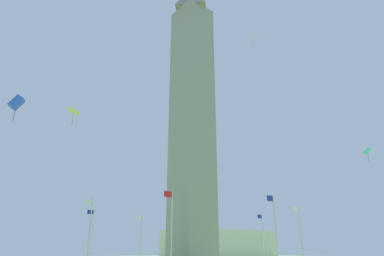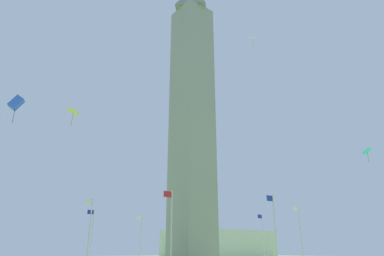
{
  "view_description": "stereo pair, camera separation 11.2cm",
  "coord_description": "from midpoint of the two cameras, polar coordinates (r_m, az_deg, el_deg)",
  "views": [
    {
      "loc": [
        30.85,
        40.69,
        2.77
      ],
      "look_at": [
        0.0,
        0.0,
        21.64
      ],
      "focal_mm": 31.01,
      "sensor_mm": 36.0,
      "label": 1
    },
    {
      "loc": [
        30.76,
        40.76,
        2.77
      ],
      "look_at": [
        0.0,
        0.0,
        21.64
      ],
      "focal_mm": 31.01,
      "sensor_mm": 36.0,
      "label": 2
    }
  ],
  "objects": [
    {
      "name": "obelisk_monument",
      "position": [
        55.86,
        0.06,
        3.63
      ],
      "size": [
        5.59,
        5.59,
        50.83
      ],
      "color": "gray",
      "rests_on": "ground"
    },
    {
      "name": "flagpole_e",
      "position": [
        39.82,
        14.2,
        -16.78
      ],
      "size": [
        1.12,
        0.14,
        8.81
      ],
      "color": "silver",
      "rests_on": "ground"
    },
    {
      "name": "flagpole_se",
      "position": [
        51.28,
        18.27,
        -17.06
      ],
      "size": [
        1.12,
        0.14,
        8.81
      ],
      "color": "silver",
      "rests_on": "ground"
    },
    {
      "name": "flagpole_ne",
      "position": [
        35.79,
        -3.57,
        -17.0
      ],
      "size": [
        1.12,
        0.14,
        8.81
      ],
      "color": "silver",
      "rests_on": "ground"
    },
    {
      "name": "flagpole_n",
      "position": [
        43.53,
        -17.26,
        -16.75
      ],
      "size": [
        1.12,
        0.14,
        8.81
      ],
      "color": "silver",
      "rests_on": "ground"
    },
    {
      "name": "flagpole_nw",
      "position": [
        55.38,
        -16.88,
        -17.37
      ],
      "size": [
        1.12,
        0.14,
        8.81
      ],
      "color": "silver",
      "rests_on": "ground"
    },
    {
      "name": "distant_building",
      "position": [
        100.44,
        4.8,
        -19.51
      ],
      "size": [
        29.64,
        17.09,
        8.03
      ],
      "color": "beige",
      "rests_on": "ground"
    },
    {
      "name": "flagpole_sw",
      "position": [
        66.45,
        1.96,
        -18.52
      ],
      "size": [
        1.12,
        0.14,
        8.81
      ],
      "color": "silver",
      "rests_on": "ground"
    },
    {
      "name": "flagpole_s",
      "position": [
        61.66,
        12.19,
        -17.97
      ],
      "size": [
        1.12,
        0.14,
        8.81
      ],
      "color": "silver",
      "rests_on": "ground"
    },
    {
      "name": "kite_yellow_diamond",
      "position": [
        31.26,
        -19.68,
        2.61
      ],
      "size": [
        1.28,
        1.32,
        1.63
      ],
      "color": "yellow"
    },
    {
      "name": "flagpole_w",
      "position": [
        64.12,
        -8.81,
        -18.25
      ],
      "size": [
        1.12,
        0.14,
        8.81
      ],
      "color": "silver",
      "rests_on": "ground"
    },
    {
      "name": "kite_blue_box",
      "position": [
        36.13,
        -27.91,
        3.83
      ],
      "size": [
        1.54,
        1.19,
        2.84
      ],
      "color": "blue"
    },
    {
      "name": "kite_cyan_diamond",
      "position": [
        41.39,
        27.96,
        -3.59
      ],
      "size": [
        0.98,
        0.84,
        1.56
      ],
      "color": "#33C6D1"
    },
    {
      "name": "kite_white_diamond",
      "position": [
        34.7,
        10.47,
        14.98
      ],
      "size": [
        1.02,
        0.96,
        1.37
      ],
      "color": "white"
    }
  ]
}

